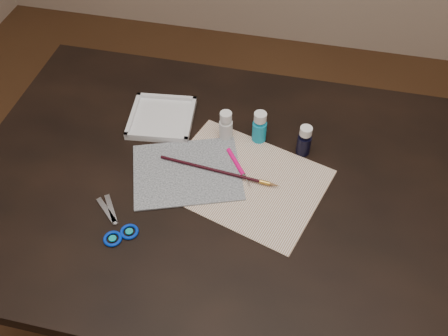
% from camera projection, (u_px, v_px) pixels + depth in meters
% --- Properties ---
extents(ground, '(3.50, 3.50, 0.02)m').
position_uv_depth(ground, '(224.00, 315.00, 1.81)').
color(ground, '#422614').
rests_on(ground, ground).
extents(table, '(1.30, 0.90, 0.75)m').
position_uv_depth(table, '(224.00, 260.00, 1.53)').
color(table, black).
rests_on(table, ground).
extents(paper, '(0.45, 0.39, 0.00)m').
position_uv_depth(paper, '(244.00, 180.00, 1.24)').
color(paper, white).
rests_on(paper, table).
extents(canvas, '(0.33, 0.29, 0.00)m').
position_uv_depth(canvas, '(187.00, 172.00, 1.26)').
color(canvas, black).
rests_on(canvas, paper).
extents(paint_bottle_white, '(0.04, 0.04, 0.09)m').
position_uv_depth(paint_bottle_white, '(226.00, 126.00, 1.31)').
color(paint_bottle_white, silver).
rests_on(paint_bottle_white, table).
extents(paint_bottle_cyan, '(0.05, 0.05, 0.09)m').
position_uv_depth(paint_bottle_cyan, '(260.00, 127.00, 1.31)').
color(paint_bottle_cyan, '#1096BF').
rests_on(paint_bottle_cyan, table).
extents(paint_bottle_navy, '(0.05, 0.05, 0.09)m').
position_uv_depth(paint_bottle_navy, '(304.00, 140.00, 1.28)').
color(paint_bottle_navy, black).
rests_on(paint_bottle_navy, table).
extents(paintbrush, '(0.32, 0.04, 0.01)m').
position_uv_depth(paintbrush, '(219.00, 171.00, 1.25)').
color(paintbrush, black).
rests_on(paintbrush, canvas).
extents(craft_knife, '(0.09, 0.12, 0.01)m').
position_uv_depth(craft_knife, '(239.00, 168.00, 1.26)').
color(craft_knife, '#F50773').
rests_on(craft_knife, paper).
extents(scissors, '(0.18, 0.17, 0.01)m').
position_uv_depth(scissors, '(111.00, 220.00, 1.16)').
color(scissors, silver).
rests_on(scissors, table).
extents(palette_tray, '(0.19, 0.19, 0.02)m').
position_uv_depth(palette_tray, '(162.00, 118.00, 1.38)').
color(palette_tray, white).
rests_on(palette_tray, table).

